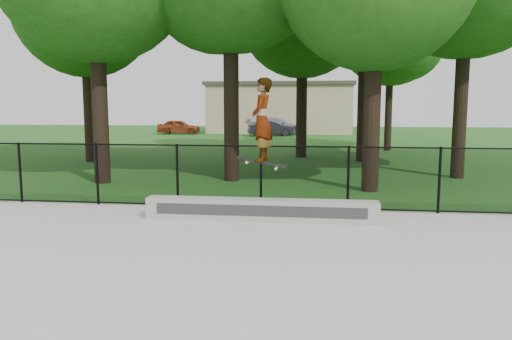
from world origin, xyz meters
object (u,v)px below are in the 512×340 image
at_px(car_a, 179,127).
at_px(skater_airborne, 262,121).
at_px(grind_ledge, 261,210).
at_px(car_c, 278,126).
at_px(car_b, 271,128).

xyz_separation_m(car_a, skater_airborne, (10.32, -29.99, 1.54)).
relative_size(grind_ledge, car_a, 1.39).
relative_size(car_a, skater_airborne, 1.89).
bearing_deg(car_c, skater_airborne, -173.16).
height_order(car_c, skater_airborne, skater_airborne).
relative_size(car_a, car_c, 0.80).
distance_m(car_a, skater_airborne, 31.75).
bearing_deg(car_b, car_a, 63.49).
xyz_separation_m(car_c, skater_airborne, (2.18, -30.77, 1.45)).
height_order(car_b, car_c, car_c).
bearing_deg(car_c, grind_ledge, -173.21).
height_order(car_b, skater_airborne, skater_airborne).
height_order(car_a, skater_airborne, skater_airborne).
bearing_deg(skater_airborne, car_a, 108.99).
relative_size(car_b, car_c, 0.74).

